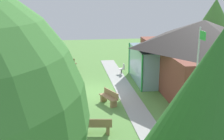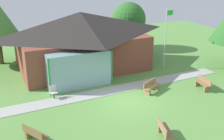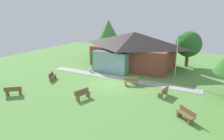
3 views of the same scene
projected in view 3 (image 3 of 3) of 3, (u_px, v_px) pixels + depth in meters
name	position (u px, v px, depth m)	size (l,w,h in m)	color
ground_plane	(110.00, 83.00, 20.97)	(44.00, 44.00, 0.00)	#609947
pavilion	(133.00, 49.00, 26.67)	(11.14, 8.29, 4.75)	brown
footpath	(118.00, 78.00, 22.60)	(18.00, 1.30, 0.03)	#ADADA8
flagpole	(177.00, 56.00, 21.11)	(0.64, 0.08, 5.05)	silver
bench_lawn_far_right	(186.00, 115.00, 13.80)	(1.45, 1.28, 0.84)	brown
bench_front_center	(83.00, 94.00, 17.20)	(0.85, 1.56, 0.84)	olive
bench_mid_right	(163.00, 92.00, 17.75)	(0.64, 1.55, 0.84)	olive
bench_rear_near_path	(131.00, 82.00, 20.32)	(1.54, 1.06, 0.84)	#9E7A51
bench_front_left	(13.00, 91.00, 17.93)	(1.42, 1.31, 0.84)	brown
bench_mid_left	(52.00, 76.00, 22.00)	(1.10, 1.53, 0.84)	brown
patio_chair_west	(90.00, 69.00, 24.83)	(0.47, 0.47, 0.86)	beige
tree_behind_pavilion_right	(188.00, 44.00, 26.62)	(3.48, 3.48, 4.85)	brown
tree_behind_pavilion_left	(109.00, 32.00, 32.57)	(4.32, 4.32, 6.03)	brown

